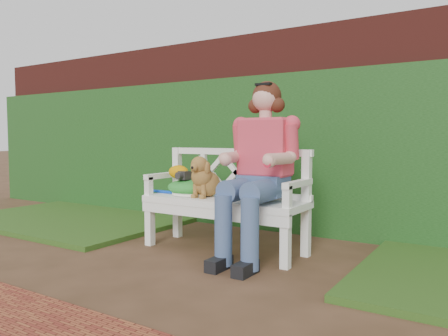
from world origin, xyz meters
The scene contains 11 objects.
ground centered at (0.00, 0.00, 0.00)m, with size 60.00×60.00×0.00m, color #3C2918.
brick_wall centered at (0.00, 1.90, 1.10)m, with size 10.00×0.30×2.20m, color #5A1F1A.
ivy_hedge centered at (0.00, 1.68, 0.85)m, with size 10.00×0.18×1.70m, color #275B21.
grass_left centered at (-2.40, 0.90, 0.03)m, with size 2.60×2.00×0.05m, color #1E4212.
garden_bench centered at (-0.10, 0.63, 0.24)m, with size 1.58×0.60×0.48m, color white, non-canonical shape.
seated_woman centered at (0.30, 0.61, 0.76)m, with size 0.64×0.86×1.52m, color red, non-canonical shape.
dog centered at (-0.28, 0.59, 0.67)m, with size 0.25×0.34×0.38m, color #AF512A, non-canonical shape.
tennis_racket centered at (-0.50, 0.59, 0.49)m, with size 0.62×0.26×0.03m, color silver, non-canonical shape.
green_bag centered at (-0.51, 0.65, 0.55)m, with size 0.43×0.33×0.15m, color green, non-canonical shape.
camera_item centered at (-0.53, 0.60, 0.67)m, with size 0.12×0.09×0.08m, color #242424.
baseball_glove centered at (-0.61, 0.63, 0.69)m, with size 0.21×0.15×0.13m, color #CE8501.
Camera 1 is at (1.98, -2.66, 1.02)m, focal length 35.00 mm.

